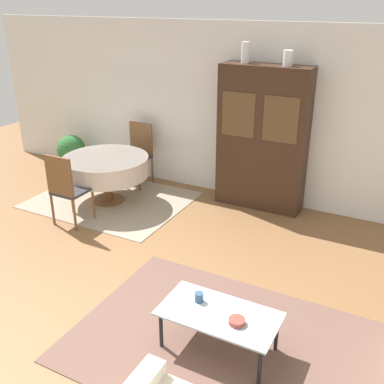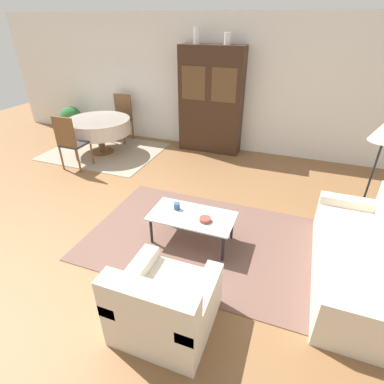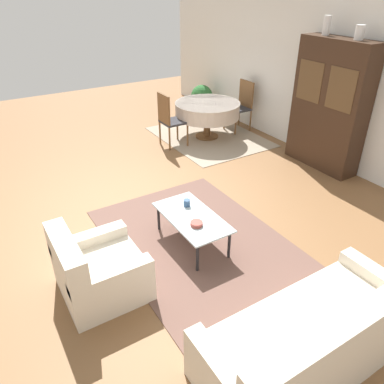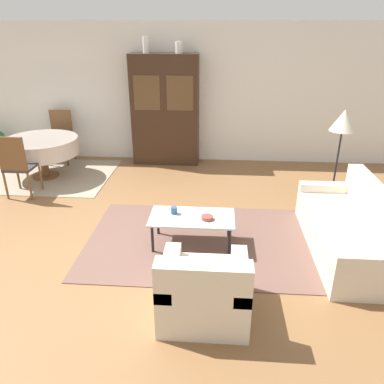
# 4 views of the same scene
# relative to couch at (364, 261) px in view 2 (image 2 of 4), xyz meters

# --- Properties ---
(ground_plane) EXTENTS (14.00, 14.00, 0.00)m
(ground_plane) POSITION_rel_couch_xyz_m (-3.09, -0.21, -0.29)
(ground_plane) COLOR brown
(wall_back) EXTENTS (10.00, 0.06, 2.70)m
(wall_back) POSITION_rel_couch_xyz_m (-3.09, 3.42, 1.06)
(wall_back) COLOR white
(wall_back) RESTS_ON ground_plane
(area_rug) EXTENTS (3.04, 2.00, 0.01)m
(area_rug) POSITION_rel_couch_xyz_m (-1.86, 0.09, -0.29)
(area_rug) COLOR brown
(area_rug) RESTS_ON ground_plane
(dining_rug) EXTENTS (2.38, 1.87, 0.01)m
(dining_rug) POSITION_rel_couch_xyz_m (-4.91, 2.23, -0.29)
(dining_rug) COLOR gray
(dining_rug) RESTS_ON ground_plane
(couch) EXTENTS (0.86, 2.00, 0.82)m
(couch) POSITION_rel_couch_xyz_m (0.00, 0.00, 0.00)
(couch) COLOR beige
(couch) RESTS_ON ground_plane
(armchair) EXTENTS (0.85, 0.83, 0.79)m
(armchair) POSITION_rel_couch_xyz_m (-1.78, -1.29, 0.00)
(armchair) COLOR beige
(armchair) RESTS_ON ground_plane
(coffee_table) EXTENTS (1.08, 0.57, 0.40)m
(coffee_table) POSITION_rel_couch_xyz_m (-1.99, 0.01, 0.08)
(coffee_table) COLOR black
(coffee_table) RESTS_ON area_rug
(display_cabinet) EXTENTS (1.32, 0.41, 2.14)m
(display_cabinet) POSITION_rel_couch_xyz_m (-2.76, 3.17, 0.78)
(display_cabinet) COLOR #382316
(display_cabinet) RESTS_ON ground_plane
(dining_table) EXTENTS (1.32, 1.32, 0.73)m
(dining_table) POSITION_rel_couch_xyz_m (-4.92, 2.18, 0.30)
(dining_table) COLOR brown
(dining_table) RESTS_ON dining_rug
(dining_chair_near) EXTENTS (0.44, 0.44, 1.05)m
(dining_chair_near) POSITION_rel_couch_xyz_m (-4.92, 1.29, 0.30)
(dining_chair_near) COLOR brown
(dining_chair_near) RESTS_ON dining_rug
(dining_chair_far) EXTENTS (0.44, 0.44, 1.05)m
(dining_chair_far) POSITION_rel_couch_xyz_m (-4.92, 3.07, 0.30)
(dining_chair_far) COLOR brown
(dining_chair_far) RESTS_ON dining_rug
(cup) EXTENTS (0.08, 0.08, 0.09)m
(cup) POSITION_rel_couch_xyz_m (-2.23, 0.08, 0.16)
(cup) COLOR #33517A
(cup) RESTS_ON coffee_table
(bowl) EXTENTS (0.15, 0.15, 0.05)m
(bowl) POSITION_rel_couch_xyz_m (-1.80, -0.05, 0.14)
(bowl) COLOR #9E4238
(bowl) RESTS_ON coffee_table
(vase_tall) EXTENTS (0.11, 0.11, 0.29)m
(vase_tall) POSITION_rel_couch_xyz_m (-3.09, 3.17, 2.00)
(vase_tall) COLOR white
(vase_tall) RESTS_ON display_cabinet
(vase_short) EXTENTS (0.13, 0.13, 0.21)m
(vase_short) POSITION_rel_couch_xyz_m (-2.47, 3.17, 1.96)
(vase_short) COLOR white
(vase_short) RESTS_ON display_cabinet
(potted_plant) EXTENTS (0.52, 0.52, 0.69)m
(potted_plant) POSITION_rel_couch_xyz_m (-6.33, 2.96, 0.10)
(potted_plant) COLOR #93664C
(potted_plant) RESTS_ON ground_plane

